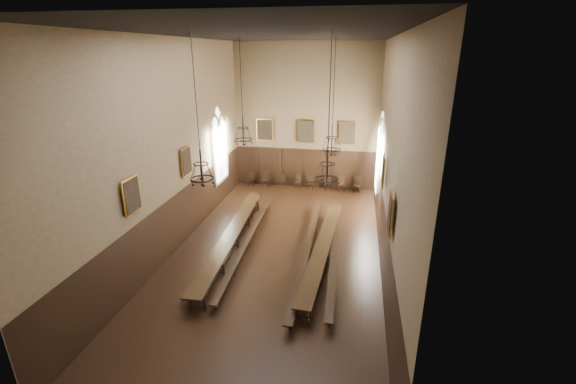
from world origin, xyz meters
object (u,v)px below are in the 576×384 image
(bench_right_outer, at_px, (334,250))
(chair_7, at_px, (357,188))
(bench_right_inner, at_px, (308,248))
(chandelier_back_left, at_px, (243,133))
(table_right, at_px, (323,251))
(chair_1, at_px, (265,182))
(chandelier_back_right, at_px, (332,143))
(chair_2, at_px, (282,184))
(bench_left_outer, at_px, (224,241))
(chair_0, at_px, (251,182))
(chandelier_front_right, at_px, (327,170))
(chair_6, at_px, (342,187))
(chair_5, at_px, (328,186))
(table_left, at_px, (232,240))
(bench_left_inner, at_px, (247,242))
(chandelier_front_left, at_px, (201,170))
(chair_4, at_px, (310,185))
(chair_3, at_px, (298,184))

(bench_right_outer, distance_m, chair_7, 8.44)
(bench_right_inner, height_order, chandelier_back_left, chandelier_back_left)
(table_right, bearing_deg, chandelier_back_left, 148.79)
(chair_1, relative_size, chandelier_back_right, 0.20)
(bench_right_outer, relative_size, chair_2, 11.63)
(table_right, xyz_separation_m, chair_1, (-4.62, 8.70, -0.06))
(table_right, relative_size, bench_left_outer, 1.01)
(bench_right_outer, bearing_deg, chair_0, 125.69)
(bench_right_outer, bearing_deg, chandelier_front_right, -95.60)
(bench_right_outer, xyz_separation_m, chair_6, (-0.09, 8.42, 0.01))
(chair_5, height_order, chandelier_front_right, chandelier_front_right)
(table_right, xyz_separation_m, chandelier_back_right, (0.02, 2.63, 4.13))
(chair_1, relative_size, chandelier_back_left, 0.22)
(bench_left_outer, bearing_deg, chandelier_front_right, -28.45)
(table_right, height_order, chair_7, chair_7)
(table_left, height_order, chair_6, chair_6)
(bench_left_inner, xyz_separation_m, chair_7, (4.80, 8.35, 0.01))
(chair_7, height_order, chandelier_back_right, chandelier_back_right)
(chair_5, bearing_deg, table_left, -122.74)
(chandelier_back_right, bearing_deg, chair_6, 86.69)
(chair_1, bearing_deg, chandelier_front_right, -68.93)
(chair_7, bearing_deg, chair_2, -174.04)
(bench_right_outer, bearing_deg, bench_left_inner, 179.30)
(chair_6, distance_m, chandelier_back_right, 7.38)
(bench_left_inner, distance_m, chandelier_back_left, 5.07)
(bench_right_inner, relative_size, chandelier_back_right, 2.14)
(table_right, distance_m, chandelier_back_right, 4.89)
(chair_0, xyz_separation_m, chair_5, (5.07, 0.12, 0.01))
(bench_right_outer, distance_m, chair_0, 10.34)
(bench_right_inner, relative_size, chair_6, 10.93)
(chandelier_front_left, bearing_deg, chair_6, 67.40)
(chandelier_back_right, relative_size, chandelier_front_right, 1.04)
(chair_1, relative_size, chair_7, 1.05)
(bench_right_inner, bearing_deg, chair_7, 76.61)
(chair_6, bearing_deg, chair_2, 171.71)
(bench_left_outer, bearing_deg, bench_left_inner, 1.88)
(chair_0, distance_m, chandelier_front_left, 11.86)
(chandelier_front_left, bearing_deg, chair_2, 86.31)
(chair_4, xyz_separation_m, chandelier_front_left, (-2.57, -11.13, 4.20))
(chair_1, bearing_deg, chair_0, 179.04)
(bench_left_inner, height_order, bench_right_inner, bench_right_inner)
(bench_right_inner, distance_m, chair_3, 8.75)
(chair_7, bearing_deg, chair_0, -173.86)
(chair_1, relative_size, chair_4, 1.16)
(bench_right_inner, height_order, chair_4, chair_4)
(chair_3, bearing_deg, chair_0, -164.53)
(table_right, bearing_deg, chair_3, 105.65)
(bench_left_outer, xyz_separation_m, chair_0, (-1.03, 8.39, 0.01))
(table_right, bearing_deg, chair_6, 87.53)
(chair_0, xyz_separation_m, chair_3, (3.11, 0.11, -0.00))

